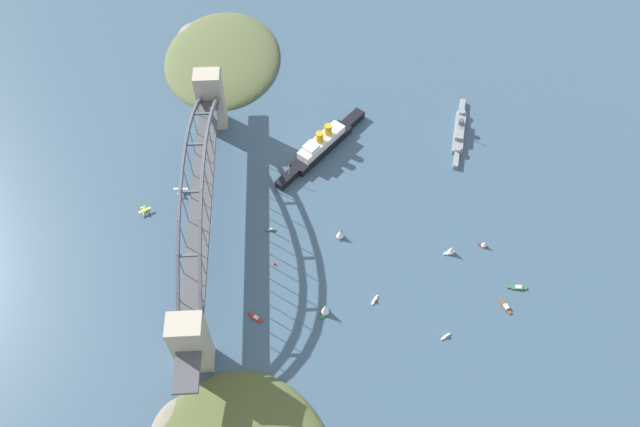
{
  "coord_description": "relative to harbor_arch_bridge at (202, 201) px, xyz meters",
  "views": [
    {
      "loc": [
        249.24,
        66.74,
        344.95
      ],
      "look_at": [
        0.0,
        80.2,
        8.0
      ],
      "focal_mm": 33.21,
      "sensor_mm": 36.0,
      "label": 1
    }
  ],
  "objects": [
    {
      "name": "small_boat_5",
      "position": [
        33.01,
        168.7,
        -24.6
      ],
      "size": [
        5.21,
        8.13,
        8.45
      ],
      "color": "silver",
      "rests_on": "ground"
    },
    {
      "name": "ocean_liner",
      "position": [
        -67.97,
        85.33,
        -22.44
      ],
      "size": [
        80.53,
        74.59,
        21.33
      ],
      "color": "black",
      "rests_on": "ground"
    },
    {
      "name": "small_boat_3",
      "position": [
        66.92,
        112.29,
        -27.89
      ],
      "size": [
        7.26,
        5.46,
        1.84
      ],
      "color": "silver",
      "rests_on": "ground"
    },
    {
      "name": "small_boat_2",
      "position": [
        28.63,
        192.82,
        -25.61
      ],
      "size": [
        4.77,
        6.09,
        6.2
      ],
      "color": "#B2231E",
      "rests_on": "ground"
    },
    {
      "name": "naval_cruiser",
      "position": [
        -80.09,
        196.79,
        -25.52
      ],
      "size": [
        74.68,
        24.25,
        17.14
      ],
      "color": "gray",
      "rests_on": "ground"
    },
    {
      "name": "small_boat_4",
      "position": [
        94.8,
        154.33,
        -27.78
      ],
      "size": [
        4.49,
        6.79,
        2.12
      ],
      "color": "silver",
      "rests_on": "ground"
    },
    {
      "name": "headland_west_shore",
      "position": [
        -186.12,
        0.44,
        -28.54
      ],
      "size": [
        136.91,
        103.53,
        18.48
      ],
      "color": "#515B38",
      "rests_on": "ground"
    },
    {
      "name": "small_boat_7",
      "position": [
        74.06,
        79.5,
        -23.28
      ],
      "size": [
        8.82,
        7.82,
        11.3
      ],
      "color": "#2D6B3D",
      "rests_on": "ground"
    },
    {
      "name": "seaplane_taxiing_near_bridge",
      "position": [
        -31.14,
        -21.76,
        -26.39
      ],
      "size": [
        7.87,
        11.23,
        4.98
      ],
      "color": "#B7B7B2",
      "rests_on": "ground"
    },
    {
      "name": "small_boat_9",
      "position": [
        62.71,
        208.08,
        -27.76
      ],
      "size": [
        4.36,
        12.95,
        2.1
      ],
      "color": "#2D6B3D",
      "rests_on": "ground"
    },
    {
      "name": "channel_marker_buoy",
      "position": [
        35.58,
        47.13,
        -27.42
      ],
      "size": [
        2.2,
        2.2,
        2.75
      ],
      "color": "red",
      "rests_on": "ground"
    },
    {
      "name": "small_boat_1",
      "position": [
        7.18,
        44.58,
        -27.75
      ],
      "size": [
        1.76,
        7.37,
        2.16
      ],
      "color": "#2D6B3D",
      "rests_on": "ground"
    },
    {
      "name": "ground_plane",
      "position": [
        -0.0,
        0.0,
        -28.54
      ],
      "size": [
        1400.0,
        1400.0,
        0.0
      ],
      "primitive_type": "plane",
      "color": "#385166"
    },
    {
      "name": "small_boat_8",
      "position": [
        75.3,
        34.68,
        -27.81
      ],
      "size": [
        8.0,
        10.01,
        2.0
      ],
      "color": "#B2231E",
      "rests_on": "ground"
    },
    {
      "name": "small_boat_0",
      "position": [
        15.38,
        93.53,
        -24.48
      ],
      "size": [
        9.37,
        5.46,
        8.78
      ],
      "color": "#2D6B3D",
      "rests_on": "ground"
    },
    {
      "name": "harbor_arch_bridge",
      "position": [
        0.0,
        0.0,
        0.0
      ],
      "size": [
        268.27,
        20.04,
        65.82
      ],
      "color": "#ADA38E",
      "rests_on": "ground"
    },
    {
      "name": "seaplane_second_in_formation",
      "position": [
        -14.17,
        -46.52,
        -26.74
      ],
      "size": [
        7.58,
        8.96,
        4.68
      ],
      "color": "#B7B7B2",
      "rests_on": "ground"
    },
    {
      "name": "small_boat_6",
      "position": [
        76.11,
        196.72,
        -27.75
      ],
      "size": [
        11.98,
        6.26,
        2.23
      ],
      "color": "brown",
      "rests_on": "ground"
    }
  ]
}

